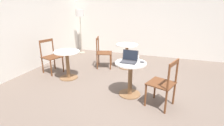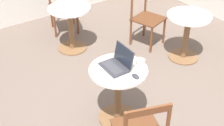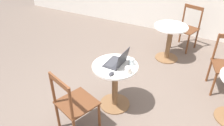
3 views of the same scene
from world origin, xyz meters
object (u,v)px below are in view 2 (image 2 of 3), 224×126
Objects in this scene: mouse at (136,76)px; mug at (140,62)px; laptop at (117,63)px; cafe_table_far at (70,21)px; cafe_table_mid at (187,30)px; chair_far_back at (63,5)px; cafe_table_near at (118,86)px; chair_mid_back at (146,18)px; drinking_glass at (126,55)px.

mouse is 0.80× the size of mug.
cafe_table_far is at bearing 79.42° from laptop.
chair_far_back is at bearing 120.06° from cafe_table_mid.
cafe_table_near is 1.87m from chair_mid_back.
laptop is (-1.41, -1.17, 0.31)m from chair_mid_back.
chair_mid_back is 1.86m from laptop.
chair_far_back is 2.53m from mug.
laptop is (-0.32, -1.70, 0.29)m from cafe_table_far.
cafe_table_far is 1.21m from chair_mid_back.
drinking_glass is (-0.34, -2.29, 0.31)m from chair_far_back.
mouse is 0.37m from drinking_glass.
mug reaches higher than cafe_table_far.
mug is at bearing 40.06° from mouse.
chair_far_back is 2.34m from drinking_glass.
cafe_table_mid is at bearing 16.33° from laptop.
cafe_table_near is 1.71m from cafe_table_mid.
drinking_glass is at bearing -138.34° from chair_mid_back.
cafe_table_near is at bearing -100.70° from cafe_table_far.
chair_far_back reaches higher than cafe_table_near.
mug reaches higher than cafe_table_mid.
cafe_table_mid is 0.73m from chair_mid_back.
mug is at bearing -78.17° from drinking_glass.
laptop reaches higher than mug.
laptop reaches higher than cafe_table_mid.
cafe_table_near and cafe_table_mid have the same top height.
chair_mid_back is 1.78m from mug.
cafe_table_near is 5.83× the size of mug.
drinking_glass reaches higher than mug.
chair_far_back reaches higher than drinking_glass.
mug is 0.20m from drinking_glass.
cafe_table_far is at bearing 136.73° from cafe_table_mid.
cafe_table_far is at bearing 87.02° from mug.
cafe_table_mid is at bearing 15.32° from drinking_glass.
chair_far_back is at bearing 79.81° from mouse.
mouse is (0.05, -0.26, -0.03)m from laptop.
cafe_table_mid is at bearing -59.94° from chair_far_back.
chair_far_back is (-1.10, 1.90, -0.03)m from cafe_table_mid.
cafe_table_far is 1.84m from mug.
mouse reaches higher than cafe_table_near.
chair_mid_back is 1.67m from drinking_glass.
cafe_table_far is (0.33, 1.74, 0.00)m from cafe_table_near.
cafe_table_near is 0.37m from mug.
drinking_glass is (-1.23, -1.09, 0.31)m from chair_mid_back.
cafe_table_far is (-1.30, 1.23, 0.00)m from cafe_table_mid.
cafe_table_far is 0.70m from chair_far_back.
laptop is at bearing 74.31° from cafe_table_near.
cafe_table_mid is 1.54m from mug.
mug reaches higher than cafe_table_near.
chair_far_back reaches higher than mug.
cafe_table_near is at bearing -105.69° from laptop.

